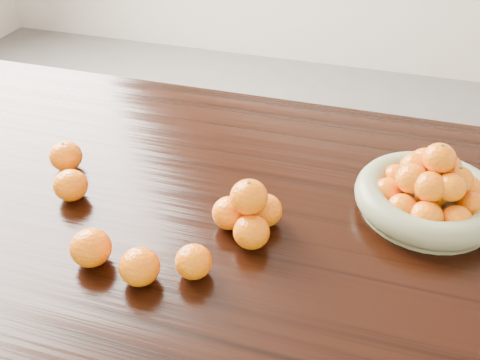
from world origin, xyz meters
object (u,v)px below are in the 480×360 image
(dining_table, at_px, (230,234))
(fruit_bowl, at_px, (430,193))
(loose_orange_0, at_px, (66,156))
(orange_pyramid, at_px, (249,213))

(dining_table, height_order, fruit_bowl, fruit_bowl)
(dining_table, bearing_deg, loose_orange_0, 178.18)
(fruit_bowl, bearing_deg, dining_table, -166.85)
(dining_table, xyz_separation_m, orange_pyramid, (0.06, -0.08, 0.14))
(fruit_bowl, distance_m, orange_pyramid, 0.38)
(dining_table, bearing_deg, fruit_bowl, 13.15)
(dining_table, xyz_separation_m, fruit_bowl, (0.40, 0.09, 0.13))
(dining_table, distance_m, orange_pyramid, 0.17)
(fruit_bowl, bearing_deg, orange_pyramid, -153.29)
(orange_pyramid, bearing_deg, fruit_bowl, 26.71)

